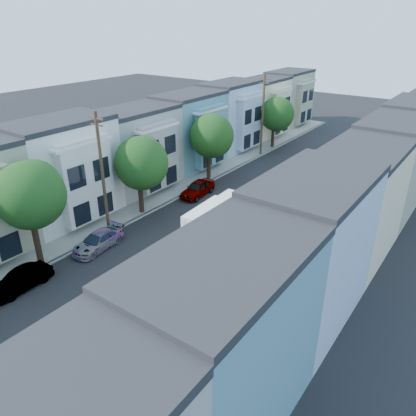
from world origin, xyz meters
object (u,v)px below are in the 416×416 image
utility_pole_near (103,174)px  parked_left_b (21,281)px  parked_right_b (177,303)px  utility_pole_far (263,116)px  parked_right_c (317,190)px  parked_left_d (198,189)px  tree_d (211,136)px  tree_far_r (372,141)px  tree_c (141,163)px  fedex_truck (220,221)px  tree_e (276,114)px  parked_right_d (340,171)px  motorcycle (67,408)px  tree_b (30,195)px  lead_sedan (281,194)px  parked_left_c (98,241)px  parked_right_a (86,376)px

utility_pole_near → parked_left_b: size_ratio=2.47×
utility_pole_near → parked_right_b: 12.89m
utility_pole_far → parked_right_c: utility_pole_far is taller
parked_left_d → tree_d: bearing=104.2°
tree_far_r → utility_pole_near: 30.81m
tree_c → tree_far_r: 27.03m
parked_right_b → fedex_truck: bearing=106.8°
tree_c → utility_pole_near: 4.25m
parked_right_c → tree_e: bearing=129.9°
utility_pole_near → parked_right_c: (11.20, 17.52, -4.48)m
tree_c → parked_right_c: 17.88m
tree_far_r → parked_right_d: bearing=-118.3°
motorcycle → tree_b: bearing=146.8°
lead_sedan → tree_far_r: bearing=68.4°
fedex_truck → parked_left_c: 9.61m
parked_left_b → parked_right_b: size_ratio=0.84×
utility_pole_near → parked_left_d: size_ratio=2.12×
tree_d → parked_right_a: (11.20, -26.17, -4.29)m
tree_b → parked_right_a: 13.25m
tree_e → parked_right_b: tree_e is taller
parked_left_b → parked_right_c: (9.80, 26.29, -0.00)m
tree_d → parked_left_d: tree_d is taller
parked_left_b → parked_right_a: 10.14m
tree_b → motorcycle: tree_b is taller
tree_b → parked_left_c: size_ratio=1.82×
parked_left_d → parked_right_b: bearing=-60.8°
parked_left_c → parked_left_d: (0.00, 12.80, 0.11)m
tree_d → utility_pole_far: (0.00, 11.22, 0.15)m
parked_right_b → lead_sedan: bearing=96.9°
tree_e → parked_right_a: (11.20, -41.25, -3.96)m
parked_right_b → motorcycle: parked_right_b is taller
utility_pole_near → parked_left_c: (1.40, -2.30, -4.50)m
parked_left_c → motorcycle: parked_left_c is taller
lead_sedan → parked_right_c: parked_right_c is taller
parked_right_d → tree_c: bearing=-125.3°
utility_pole_near → parked_right_a: 16.58m
utility_pole_near → tree_d: bearing=90.0°
parked_right_c → motorcycle: bearing=-91.3°
parked_left_c → parked_right_b: bearing=-18.3°
parked_right_a → parked_right_c: parked_right_a is taller
parked_right_c → utility_pole_far: bearing=140.5°
tree_b → parked_right_a: tree_b is taller
parked_left_b → parked_left_c: 6.47m
parked_right_a → motorcycle: size_ratio=2.29×
utility_pole_near → parked_left_c: bearing=-58.6°
tree_c → fedex_truck: 9.05m
lead_sedan → parked_right_b: parked_right_b is taller
parked_right_b → tree_c: bearing=141.4°
utility_pole_near → parked_left_d: bearing=82.4°
tree_d → parked_right_c: 12.32m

